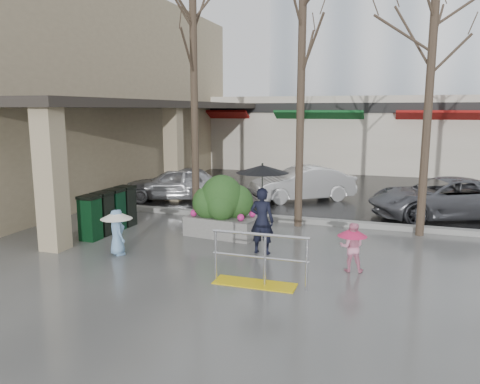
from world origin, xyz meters
The scene contains 20 objects.
ground centered at (0.00, 0.00, 0.00)m, with size 120.00×120.00×0.00m, color #51514F.
street_asphalt centered at (0.00, 22.00, 0.01)m, with size 120.00×36.00×0.01m, color black.
curb centered at (0.00, 4.00, 0.07)m, with size 120.00×0.30×0.15m, color gray.
near_building centered at (-9.00, 8.00, 4.00)m, with size 6.00×18.00×8.00m, color tan.
canopy_slab centered at (-4.80, 8.00, 3.62)m, with size 2.80×18.00×0.25m, color #2D2823.
pillar_front centered at (-3.90, -0.50, 1.75)m, with size 0.55×0.55×3.50m, color tan.
pillar_back centered at (-3.90, 6.00, 1.75)m, with size 0.55×0.55×3.50m, color tan.
storefront_row centered at (2.00, 17.97, 2.01)m, with size 34.00×6.74×4.00m.
handrail centered at (1.36, -1.20, 0.38)m, with size 1.90×0.50×1.03m.
tree_west centered at (-2.00, 3.60, 5.08)m, with size 3.20×3.20×6.80m.
tree_midwest centered at (1.20, 3.60, 5.23)m, with size 3.20×3.20×7.00m.
tree_mideast centered at (4.50, 3.60, 4.86)m, with size 3.20×3.20×6.50m.
woman centered at (0.90, 0.75, 1.32)m, with size 1.22×1.22×2.13m.
child_pink centered at (3.00, 0.15, 0.60)m, with size 0.61×0.61×1.03m.
child_blue centered at (-2.25, -0.39, 0.67)m, with size 0.73×0.73×1.08m.
planter centered at (-0.51, 1.93, 0.78)m, with size 1.97×1.17×1.64m.
news_boxes centered at (-3.57, 1.28, 0.58)m, with size 0.54×2.10×1.16m.
car_a centered at (-3.89, 6.08, 0.63)m, with size 1.49×3.70×1.26m, color #B4B5B9.
car_b centered at (0.59, 7.44, 0.63)m, with size 1.33×3.82×1.26m, color white.
car_c centered at (5.29, 6.00, 0.63)m, with size 2.09×4.53×1.26m, color #5A5C62.
Camera 1 is at (3.69, -9.44, 3.33)m, focal length 35.00 mm.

